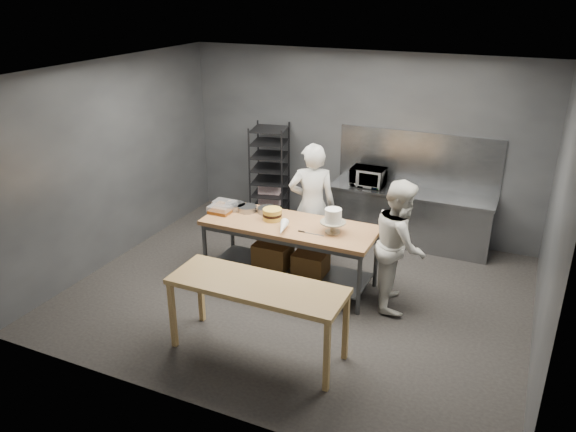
{
  "coord_description": "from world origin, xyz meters",
  "views": [
    {
      "loc": [
        2.65,
        -6.23,
        3.97
      ],
      "look_at": [
        -0.22,
        0.14,
        1.05
      ],
      "focal_mm": 35.0,
      "sensor_mm": 36.0,
      "label": 1
    }
  ],
  "objects_px": {
    "microwave": "(368,177)",
    "layer_cake": "(272,214)",
    "work_table": "(289,246)",
    "speed_rack": "(270,176)",
    "near_counter": "(257,291)",
    "chef_right": "(400,244)",
    "chef_behind": "(312,205)",
    "frosted_cake_stand": "(333,218)"
  },
  "relations": [
    {
      "from": "near_counter",
      "to": "layer_cake",
      "type": "bearing_deg",
      "value": 110.18
    },
    {
      "from": "work_table",
      "to": "microwave",
      "type": "relative_size",
      "value": 4.43
    },
    {
      "from": "near_counter",
      "to": "chef_right",
      "type": "height_order",
      "value": "chef_right"
    },
    {
      "from": "work_table",
      "to": "frosted_cake_stand",
      "type": "xyz_separation_m",
      "value": [
        0.65,
        -0.05,
        0.55
      ]
    },
    {
      "from": "work_table",
      "to": "chef_right",
      "type": "distance_m",
      "value": 1.55
    },
    {
      "from": "chef_behind",
      "to": "chef_right",
      "type": "distance_m",
      "value": 1.59
    },
    {
      "from": "near_counter",
      "to": "layer_cake",
      "type": "relative_size",
      "value": 7.54
    },
    {
      "from": "chef_behind",
      "to": "chef_right",
      "type": "bearing_deg",
      "value": 134.43
    },
    {
      "from": "layer_cake",
      "to": "chef_right",
      "type": "bearing_deg",
      "value": 1.87
    },
    {
      "from": "near_counter",
      "to": "microwave",
      "type": "relative_size",
      "value": 3.69
    },
    {
      "from": "chef_behind",
      "to": "microwave",
      "type": "distance_m",
      "value": 1.37
    },
    {
      "from": "chef_behind",
      "to": "microwave",
      "type": "relative_size",
      "value": 3.48
    },
    {
      "from": "microwave",
      "to": "layer_cake",
      "type": "distance_m",
      "value": 2.11
    },
    {
      "from": "near_counter",
      "to": "chef_behind",
      "type": "bearing_deg",
      "value": 97.04
    },
    {
      "from": "work_table",
      "to": "speed_rack",
      "type": "bearing_deg",
      "value": 122.79
    },
    {
      "from": "layer_cake",
      "to": "work_table",
      "type": "bearing_deg",
      "value": -3.74
    },
    {
      "from": "work_table",
      "to": "layer_cake",
      "type": "height_order",
      "value": "layer_cake"
    },
    {
      "from": "work_table",
      "to": "layer_cake",
      "type": "bearing_deg",
      "value": 176.26
    },
    {
      "from": "work_table",
      "to": "near_counter",
      "type": "distance_m",
      "value": 1.69
    },
    {
      "from": "chef_right",
      "to": "chef_behind",
      "type": "bearing_deg",
      "value": 52.07
    },
    {
      "from": "near_counter",
      "to": "speed_rack",
      "type": "relative_size",
      "value": 1.14
    },
    {
      "from": "speed_rack",
      "to": "chef_right",
      "type": "relative_size",
      "value": 1.01
    },
    {
      "from": "speed_rack",
      "to": "frosted_cake_stand",
      "type": "xyz_separation_m",
      "value": [
        1.88,
        -1.95,
        0.27
      ]
    },
    {
      "from": "microwave",
      "to": "frosted_cake_stand",
      "type": "distance_m",
      "value": 2.04
    },
    {
      "from": "near_counter",
      "to": "chef_right",
      "type": "bearing_deg",
      "value": 55.58
    },
    {
      "from": "work_table",
      "to": "layer_cake",
      "type": "relative_size",
      "value": 9.05
    },
    {
      "from": "near_counter",
      "to": "chef_behind",
      "type": "distance_m",
      "value": 2.35
    },
    {
      "from": "work_table",
      "to": "near_counter",
      "type": "xyz_separation_m",
      "value": [
        0.34,
        -1.64,
        0.24
      ]
    },
    {
      "from": "frosted_cake_stand",
      "to": "work_table",
      "type": "bearing_deg",
      "value": 175.77
    },
    {
      "from": "near_counter",
      "to": "chef_right",
      "type": "relative_size",
      "value": 1.16
    },
    {
      "from": "chef_behind",
      "to": "speed_rack",
      "type": "bearing_deg",
      "value": -66.16
    },
    {
      "from": "speed_rack",
      "to": "layer_cake",
      "type": "height_order",
      "value": "speed_rack"
    },
    {
      "from": "frosted_cake_stand",
      "to": "near_counter",
      "type": "bearing_deg",
      "value": -100.88
    },
    {
      "from": "near_counter",
      "to": "layer_cake",
      "type": "xyz_separation_m",
      "value": [
        -0.61,
        1.66,
        0.19
      ]
    },
    {
      "from": "frosted_cake_stand",
      "to": "chef_behind",
      "type": "bearing_deg",
      "value": 128.8
    },
    {
      "from": "chef_right",
      "to": "microwave",
      "type": "xyz_separation_m",
      "value": [
        -1.0,
        1.91,
        0.19
      ]
    },
    {
      "from": "near_counter",
      "to": "frosted_cake_stand",
      "type": "height_order",
      "value": "frosted_cake_stand"
    },
    {
      "from": "chef_right",
      "to": "frosted_cake_stand",
      "type": "xyz_separation_m",
      "value": [
        -0.87,
        -0.12,
        0.26
      ]
    },
    {
      "from": "chef_right",
      "to": "layer_cake",
      "type": "distance_m",
      "value": 1.79
    },
    {
      "from": "chef_behind",
      "to": "frosted_cake_stand",
      "type": "height_order",
      "value": "chef_behind"
    },
    {
      "from": "chef_right",
      "to": "speed_rack",
      "type": "bearing_deg",
      "value": 41.22
    },
    {
      "from": "microwave",
      "to": "frosted_cake_stand",
      "type": "xyz_separation_m",
      "value": [
        0.13,
        -2.03,
        0.08
      ]
    }
  ]
}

